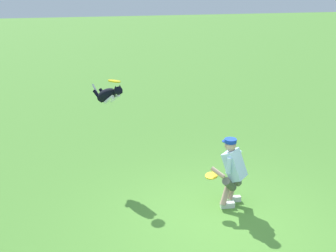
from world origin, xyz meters
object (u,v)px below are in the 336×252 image
dog (108,95)px  person (232,170)px  frisbee_held (211,176)px  frisbee_flying (114,81)px

dog → person: bearing=12.4°
person → frisbee_held: bearing=38.4°
frisbee_flying → frisbee_held: bearing=131.9°
person → frisbee_held: 0.40m
frisbee_flying → frisbee_held: frisbee_flying is taller
person → frisbee_flying: size_ratio=5.13×
dog → frisbee_held: 2.80m
frisbee_flying → frisbee_held: (-1.60, 1.78, -1.39)m
person → dog: (2.12, -1.94, 0.98)m
dog → frisbee_flying: (-0.13, 0.13, 0.32)m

